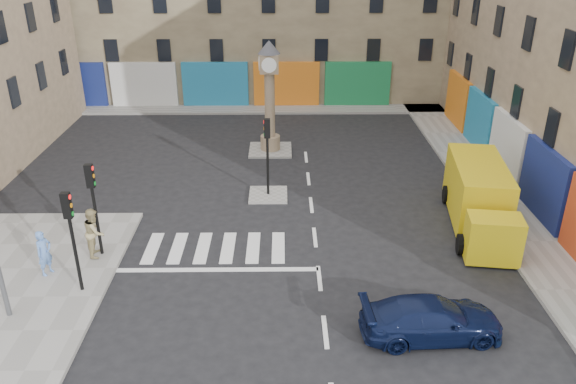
{
  "coord_description": "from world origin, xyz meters",
  "views": [
    {
      "loc": [
        -1.33,
        -16.1,
        11.45
      ],
      "look_at": [
        -1.1,
        4.14,
        2.0
      ],
      "focal_mm": 35.0,
      "sensor_mm": 36.0,
      "label": 1
    }
  ],
  "objects_px": {
    "traffic_light_left_near": "(71,227)",
    "pedestrian_blue": "(44,253)",
    "pedestrian_tan": "(95,232)",
    "traffic_light_left_far": "(93,195)",
    "traffic_light_island": "(267,145)",
    "yellow_van": "(479,198)",
    "navy_sedan": "(431,319)",
    "clock_pillar": "(270,90)"
  },
  "relations": [
    {
      "from": "pedestrian_blue",
      "to": "traffic_light_left_far",
      "type": "bearing_deg",
      "value": -21.74
    },
    {
      "from": "pedestrian_tan",
      "to": "traffic_light_left_far",
      "type": "bearing_deg",
      "value": -79.52
    },
    {
      "from": "clock_pillar",
      "to": "navy_sedan",
      "type": "height_order",
      "value": "clock_pillar"
    },
    {
      "from": "traffic_light_left_near",
      "to": "pedestrian_blue",
      "type": "distance_m",
      "value": 2.46
    },
    {
      "from": "traffic_light_left_far",
      "to": "pedestrian_tan",
      "type": "relative_size",
      "value": 1.92
    },
    {
      "from": "navy_sedan",
      "to": "pedestrian_tan",
      "type": "relative_size",
      "value": 2.27
    },
    {
      "from": "traffic_light_island",
      "to": "traffic_light_left_near",
      "type": "bearing_deg",
      "value": -128.93
    },
    {
      "from": "navy_sedan",
      "to": "yellow_van",
      "type": "relative_size",
      "value": 0.62
    },
    {
      "from": "navy_sedan",
      "to": "pedestrian_blue",
      "type": "distance_m",
      "value": 13.53
    },
    {
      "from": "yellow_van",
      "to": "pedestrian_tan",
      "type": "bearing_deg",
      "value": -162.4
    },
    {
      "from": "traffic_light_left_near",
      "to": "pedestrian_blue",
      "type": "bearing_deg",
      "value": 146.57
    },
    {
      "from": "traffic_light_left_far",
      "to": "traffic_light_island",
      "type": "xyz_separation_m",
      "value": [
        6.3,
        5.4,
        -0.03
      ]
    },
    {
      "from": "traffic_light_left_near",
      "to": "pedestrian_tan",
      "type": "height_order",
      "value": "traffic_light_left_near"
    },
    {
      "from": "yellow_van",
      "to": "clock_pillar",
      "type": "bearing_deg",
      "value": 143.51
    },
    {
      "from": "pedestrian_blue",
      "to": "pedestrian_tan",
      "type": "bearing_deg",
      "value": -20.07
    },
    {
      "from": "pedestrian_tan",
      "to": "traffic_light_left_near",
      "type": "bearing_deg",
      "value": 174.15
    },
    {
      "from": "traffic_light_left_near",
      "to": "traffic_light_left_far",
      "type": "height_order",
      "value": "same"
    },
    {
      "from": "yellow_van",
      "to": "traffic_light_left_near",
      "type": "bearing_deg",
      "value": -154.02
    },
    {
      "from": "traffic_light_left_far",
      "to": "pedestrian_tan",
      "type": "bearing_deg",
      "value": -160.2
    },
    {
      "from": "navy_sedan",
      "to": "pedestrian_blue",
      "type": "height_order",
      "value": "pedestrian_blue"
    },
    {
      "from": "traffic_light_left_far",
      "to": "pedestrian_blue",
      "type": "xyz_separation_m",
      "value": [
        -1.55,
        -1.38,
        -1.61
      ]
    },
    {
      "from": "clock_pillar",
      "to": "navy_sedan",
      "type": "distance_m",
      "value": 17.26
    },
    {
      "from": "traffic_light_left_far",
      "to": "clock_pillar",
      "type": "xyz_separation_m",
      "value": [
        6.3,
        11.4,
        0.93
      ]
    },
    {
      "from": "yellow_van",
      "to": "pedestrian_tan",
      "type": "height_order",
      "value": "yellow_van"
    },
    {
      "from": "traffic_light_island",
      "to": "traffic_light_left_far",
      "type": "bearing_deg",
      "value": -139.4
    },
    {
      "from": "traffic_light_island",
      "to": "clock_pillar",
      "type": "distance_m",
      "value": 6.07
    },
    {
      "from": "clock_pillar",
      "to": "pedestrian_tan",
      "type": "distance_m",
      "value": 13.36
    },
    {
      "from": "traffic_light_island",
      "to": "pedestrian_blue",
      "type": "height_order",
      "value": "traffic_light_island"
    },
    {
      "from": "traffic_light_left_near",
      "to": "traffic_light_island",
      "type": "bearing_deg",
      "value": 51.07
    },
    {
      "from": "clock_pillar",
      "to": "yellow_van",
      "type": "xyz_separation_m",
      "value": [
        8.99,
        -8.87,
        -2.31
      ]
    },
    {
      "from": "navy_sedan",
      "to": "pedestrian_tan",
      "type": "distance_m",
      "value": 12.62
    },
    {
      "from": "pedestrian_blue",
      "to": "pedestrian_tan",
      "type": "distance_m",
      "value": 1.94
    },
    {
      "from": "clock_pillar",
      "to": "yellow_van",
      "type": "bearing_deg",
      "value": -44.62
    },
    {
      "from": "clock_pillar",
      "to": "yellow_van",
      "type": "distance_m",
      "value": 12.84
    },
    {
      "from": "traffic_light_left_far",
      "to": "navy_sedan",
      "type": "bearing_deg",
      "value": -22.56
    },
    {
      "from": "traffic_light_island",
      "to": "yellow_van",
      "type": "bearing_deg",
      "value": -17.74
    },
    {
      "from": "traffic_light_left_near",
      "to": "navy_sedan",
      "type": "height_order",
      "value": "traffic_light_left_near"
    },
    {
      "from": "traffic_light_island",
      "to": "clock_pillar",
      "type": "relative_size",
      "value": 0.61
    },
    {
      "from": "traffic_light_left_near",
      "to": "traffic_light_island",
      "type": "distance_m",
      "value": 10.03
    },
    {
      "from": "clock_pillar",
      "to": "yellow_van",
      "type": "height_order",
      "value": "clock_pillar"
    },
    {
      "from": "traffic_light_left_near",
      "to": "yellow_van",
      "type": "relative_size",
      "value": 0.52
    },
    {
      "from": "traffic_light_left_far",
      "to": "pedestrian_blue",
      "type": "height_order",
      "value": "traffic_light_left_far"
    }
  ]
}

